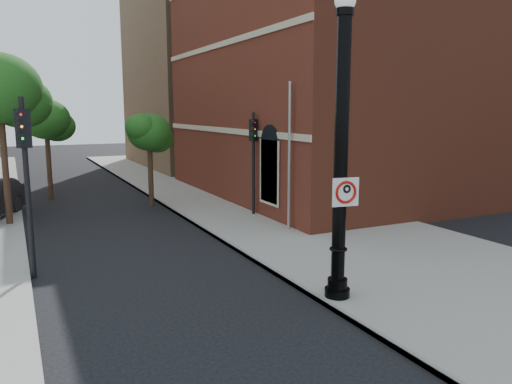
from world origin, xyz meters
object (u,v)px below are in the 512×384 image
traffic_signal_right (253,147)px  no_parking_sign (346,192)px  lamppost (341,165)px  traffic_signal_left (25,158)px

traffic_signal_right → no_parking_sign: bearing=-122.8°
lamppost → no_parking_sign: size_ratio=10.70×
traffic_signal_left → traffic_signal_right: (8.70, 4.40, -0.30)m
lamppost → traffic_signal_left: lamppost is taller
lamppost → no_parking_sign: lamppost is taller
traffic_signal_right → traffic_signal_left: bearing=-172.4°
no_parking_sign → traffic_signal_left: 8.22m
lamppost → traffic_signal_right: bearing=76.0°
no_parking_sign → traffic_signal_right: traffic_signal_right is taller
traffic_signal_left → traffic_signal_right: traffic_signal_left is taller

